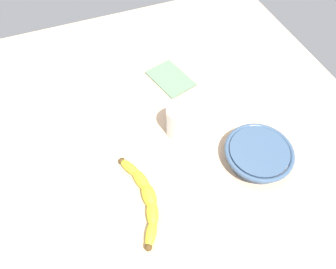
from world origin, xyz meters
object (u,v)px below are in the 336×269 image
object	(u,v)px
banana	(145,197)
ceramic_bowl	(258,154)
teaspoon	(94,150)
smoothie_glass	(181,120)

from	to	relation	value
banana	ceramic_bowl	distance (cm)	31.33
ceramic_bowl	teaspoon	distance (cm)	43.67
banana	teaspoon	distance (cm)	20.35
banana	ceramic_bowl	size ratio (longest dim) A/B	1.38
smoothie_glass	teaspoon	world-z (taller)	smoothie_glass
smoothie_glass	teaspoon	xyz separation A→B (cm)	(-2.34, -24.40, -4.35)
teaspoon	smoothie_glass	bearing A→B (deg)	65.73
banana	teaspoon	size ratio (longest dim) A/B	2.24
smoothie_glass	ceramic_bowl	size ratio (longest dim) A/B	0.54
banana	smoothie_glass	size ratio (longest dim) A/B	2.57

